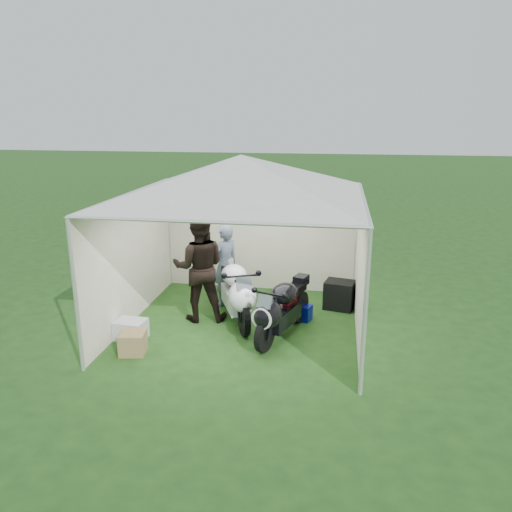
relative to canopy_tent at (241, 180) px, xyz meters
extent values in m
plane|color=#1D3D16|center=(0.00, -0.03, -2.58)|extent=(80.00, 80.00, 0.00)
cylinder|color=silver|center=(-2.00, -2.03, -1.43)|extent=(0.06, 0.06, 2.30)
cylinder|color=silver|center=(2.00, -2.03, -1.43)|extent=(0.06, 0.06, 2.30)
cylinder|color=silver|center=(-2.00, 1.97, -1.43)|extent=(0.06, 0.06, 2.30)
cylinder|color=silver|center=(2.00, 1.97, -1.43)|extent=(0.06, 0.06, 2.30)
cube|color=silver|center=(0.00, 1.97, -1.43)|extent=(4.00, 0.02, 2.30)
cube|color=silver|center=(-2.00, -0.03, -1.43)|extent=(0.02, 4.00, 2.30)
cube|color=silver|center=(2.00, -0.03, -1.43)|extent=(0.02, 4.00, 2.30)
pyramid|color=silver|center=(0.00, -0.03, 0.07)|extent=(5.66, 5.66, 0.70)
cube|color=#99A5B7|center=(-1.65, 1.95, -0.73)|extent=(0.22, 0.02, 0.28)
cube|color=#99A5B7|center=(-1.30, 1.95, -0.73)|extent=(0.22, 0.02, 0.28)
cube|color=#99A5B7|center=(-0.95, 1.95, -0.73)|extent=(0.22, 0.01, 0.28)
cube|color=#99A5B7|center=(-0.60, 1.95, -0.73)|extent=(0.22, 0.01, 0.28)
cube|color=#99A5B7|center=(-1.65, 1.95, -1.03)|extent=(0.22, 0.02, 0.28)
cube|color=#99A5B7|center=(-1.30, 1.95, -1.03)|extent=(0.22, 0.01, 0.28)
cube|color=#99A5B7|center=(-0.95, 1.95, -1.03)|extent=(0.22, 0.02, 0.28)
cube|color=#99A5B7|center=(-0.60, 1.95, -1.03)|extent=(0.22, 0.01, 0.28)
cylinder|color=#D8590C|center=(0.20, 1.94, -0.63)|extent=(3.20, 0.02, 0.02)
cylinder|color=black|center=(0.11, -0.43, -2.26)|extent=(0.35, 0.62, 0.63)
cylinder|color=black|center=(-0.48, 0.92, -2.26)|extent=(0.40, 0.64, 0.63)
cube|color=white|center=(-0.17, 0.20, -2.18)|extent=(0.73, 1.06, 0.32)
ellipsoid|color=white|center=(0.06, -0.33, -1.92)|extent=(0.69, 0.77, 0.53)
ellipsoid|color=white|center=(-0.21, 0.30, -1.75)|extent=(0.68, 0.78, 0.37)
cube|color=black|center=(-0.37, 0.68, -1.82)|extent=(0.50, 0.69, 0.15)
cube|color=white|center=(-0.51, 1.00, -1.73)|extent=(0.34, 0.38, 0.19)
cube|color=black|center=(-0.33, 0.59, -2.00)|extent=(0.33, 0.57, 0.11)
cube|color=#3F474C|center=(0.11, -0.45, -1.65)|extent=(0.29, 0.24, 0.22)
cylinder|color=black|center=(0.55, -0.98, -2.29)|extent=(0.28, 0.58, 0.57)
cylinder|color=black|center=(0.98, 0.29, -2.29)|extent=(0.32, 0.59, 0.57)
cube|color=black|center=(0.75, -0.39, -2.21)|extent=(0.60, 0.97, 0.29)
ellipsoid|color=black|center=(0.58, -0.89, -1.98)|extent=(0.59, 0.68, 0.48)
ellipsoid|color=black|center=(0.78, -0.30, -1.83)|extent=(0.59, 0.69, 0.34)
cube|color=black|center=(0.90, 0.06, -1.89)|extent=(0.42, 0.62, 0.13)
cube|color=black|center=(1.00, 0.36, -1.81)|extent=(0.29, 0.34, 0.17)
cube|color=maroon|center=(0.87, -0.03, -2.05)|extent=(0.26, 0.53, 0.10)
cube|color=#3F474C|center=(0.54, -1.00, -1.73)|extent=(0.26, 0.21, 0.20)
cylinder|color=white|center=(0.51, -1.09, -1.98)|extent=(0.33, 0.13, 0.34)
cube|color=#0B19B8|center=(1.01, 0.38, -2.43)|extent=(0.44, 0.35, 0.29)
imported|color=black|center=(-0.80, 0.12, -1.58)|extent=(1.09, 0.93, 1.99)
imported|color=slate|center=(-0.51, 0.90, -1.77)|extent=(0.67, 0.70, 1.61)
cube|color=black|center=(1.70, 1.06, -2.30)|extent=(0.63, 0.54, 0.55)
cube|color=silver|center=(-1.73, -0.89, -2.41)|extent=(0.52, 0.43, 0.33)
cube|color=olive|center=(-1.49, -1.38, -2.40)|extent=(0.45, 0.45, 0.35)
camera|label=1|loc=(1.59, -8.12, 1.07)|focal=35.00mm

